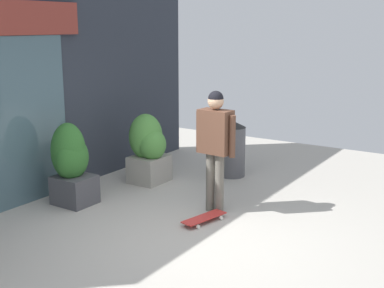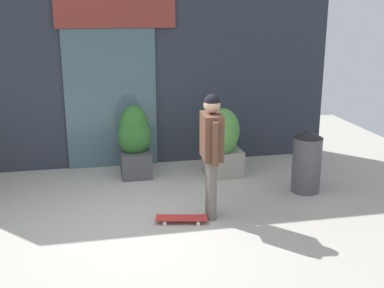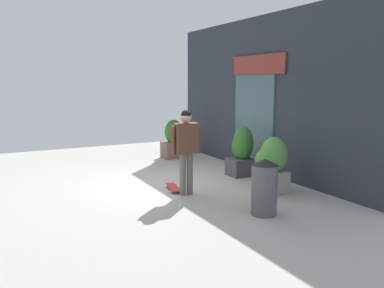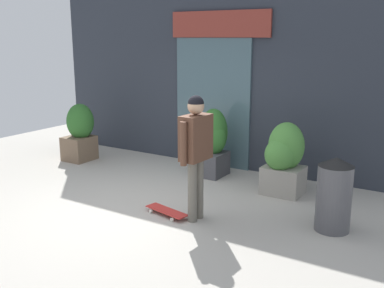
% 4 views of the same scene
% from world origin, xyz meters
% --- Properties ---
extents(ground_plane, '(12.00, 12.00, 0.00)m').
position_xyz_m(ground_plane, '(0.00, 0.00, 0.00)').
color(ground_plane, '#B2ADA3').
extents(building_facade, '(8.02, 0.31, 4.00)m').
position_xyz_m(building_facade, '(-0.00, 2.91, 1.98)').
color(building_facade, '#2D333D').
rests_on(building_facade, ground_plane).
extents(skateboarder, '(0.29, 0.66, 1.79)m').
position_xyz_m(skateboarder, '(1.07, 0.14, 1.11)').
color(skateboarder, '#666056').
rests_on(skateboarder, ground_plane).
extents(skateboard, '(0.75, 0.36, 0.08)m').
position_xyz_m(skateboard, '(0.63, 0.05, 0.06)').
color(skateboard, red).
rests_on(skateboard, ground_plane).
extents(planter_box_left, '(0.58, 0.63, 1.26)m').
position_xyz_m(planter_box_left, '(0.19, 2.16, 0.64)').
color(planter_box_left, '#47474C').
rests_on(planter_box_left, ground_plane).
extents(planter_box_mid, '(0.64, 0.70, 1.20)m').
position_xyz_m(planter_box_mid, '(1.72, 1.86, 0.61)').
color(planter_box_mid, gray).
rests_on(planter_box_mid, ground_plane).
extents(trash_bin, '(0.47, 0.47, 1.02)m').
position_xyz_m(trash_bin, '(2.82, 0.81, 0.51)').
color(trash_bin, '#4C4C51').
rests_on(trash_bin, ground_plane).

